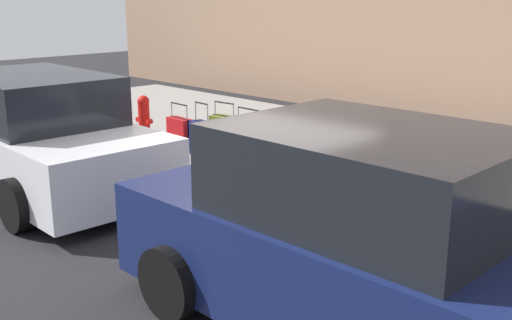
% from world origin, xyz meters
% --- Properties ---
extents(ground_plane, '(40.00, 40.00, 0.00)m').
position_xyz_m(ground_plane, '(0.00, 0.00, 0.00)').
color(ground_plane, black).
extents(sidewalk_curb, '(18.00, 5.00, 0.14)m').
position_xyz_m(sidewalk_curb, '(0.00, -2.50, 0.07)').
color(sidewalk_curb, gray).
rests_on(sidewalk_curb, ground_plane).
extents(suitcase_black_0, '(0.38, 0.23, 0.95)m').
position_xyz_m(suitcase_black_0, '(-3.15, -0.61, 0.47)').
color(suitcase_black_0, black).
rests_on(suitcase_black_0, sidewalk_curb).
extents(suitcase_olive_1, '(0.41, 0.26, 1.00)m').
position_xyz_m(suitcase_olive_1, '(-2.63, -0.68, 0.49)').
color(suitcase_olive_1, '#59601E').
rests_on(suitcase_olive_1, sidewalk_curb).
extents(suitcase_navy_2, '(0.38, 0.26, 0.97)m').
position_xyz_m(suitcase_navy_2, '(-2.12, -0.69, 0.51)').
color(suitcase_navy_2, navy).
rests_on(suitcase_navy_2, sidewalk_curb).
extents(suitcase_red_3, '(0.45, 0.27, 0.79)m').
position_xyz_m(suitcase_red_3, '(-1.59, -0.70, 0.50)').
color(suitcase_red_3, red).
rests_on(suitcase_red_3, sidewalk_curb).
extents(suitcase_teal_4, '(0.44, 0.25, 1.04)m').
position_xyz_m(suitcase_teal_4, '(-1.02, -0.70, 0.52)').
color(suitcase_teal_4, '#0F606B').
rests_on(suitcase_teal_4, sidewalk_curb).
extents(suitcase_silver_5, '(0.46, 0.20, 1.08)m').
position_xyz_m(suitcase_silver_5, '(-0.45, -0.73, 0.53)').
color(suitcase_silver_5, '#9EA0A8').
rests_on(suitcase_silver_5, sidewalk_curb).
extents(suitcase_maroon_6, '(0.47, 0.25, 0.93)m').
position_xyz_m(suitcase_maroon_6, '(0.13, -0.73, 0.47)').
color(suitcase_maroon_6, maroon).
rests_on(suitcase_maroon_6, sidewalk_curb).
extents(suitcase_black_7, '(0.50, 0.26, 0.93)m').
position_xyz_m(suitcase_black_7, '(0.74, -0.62, 0.46)').
color(suitcase_black_7, black).
rests_on(suitcase_black_7, sidewalk_curb).
extents(suitcase_olive_8, '(0.46, 0.27, 0.94)m').
position_xyz_m(suitcase_olive_8, '(1.34, -0.69, 0.50)').
color(suitcase_olive_8, '#59601E').
rests_on(suitcase_olive_8, sidewalk_curb).
extents(suitcase_navy_9, '(0.39, 0.26, 0.86)m').
position_xyz_m(suitcase_navy_9, '(1.88, -0.70, 0.42)').
color(suitcase_navy_9, navy).
rests_on(suitcase_navy_9, sidewalk_curb).
extents(suitcase_red_10, '(0.50, 0.22, 0.78)m').
position_xyz_m(suitcase_red_10, '(2.44, -0.69, 0.41)').
color(suitcase_red_10, red).
rests_on(suitcase_red_10, sidewalk_curb).
extents(fire_hydrant, '(0.39, 0.21, 0.80)m').
position_xyz_m(fire_hydrant, '(3.42, -0.67, 0.56)').
color(fire_hydrant, red).
rests_on(fire_hydrant, sidewalk_curb).
extents(bollard_post, '(0.14, 0.14, 0.76)m').
position_xyz_m(bollard_post, '(3.99, -0.52, 0.52)').
color(bollard_post, brown).
rests_on(bollard_post, sidewalk_curb).
extents(parked_car_navy_0, '(4.20, 2.06, 1.69)m').
position_xyz_m(parked_car_navy_0, '(-3.00, 1.76, 0.79)').
color(parked_car_navy_0, '#141E4C').
rests_on(parked_car_navy_0, ground_plane).
extents(parked_car_white_1, '(4.78, 2.14, 1.61)m').
position_xyz_m(parked_car_white_1, '(2.56, 1.76, 0.75)').
color(parked_car_white_1, silver).
rests_on(parked_car_white_1, ground_plane).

